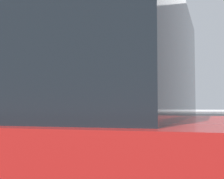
% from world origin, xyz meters
% --- Properties ---
extents(parking_meter, '(0.16, 0.17, 1.51)m').
position_xyz_m(parking_meter, '(-0.16, 0.28, 1.21)').
color(parking_meter, slate).
rests_on(parking_meter, sidewalk_curb).
extents(pedestrian_at_meter, '(0.71, 0.45, 1.75)m').
position_xyz_m(pedestrian_at_meter, '(-0.79, 0.47, 1.14)').
color(pedestrian_at_meter, brown).
rests_on(pedestrian_at_meter, sidewalk_curb).
extents(background_railing, '(24.06, 0.06, 1.02)m').
position_xyz_m(background_railing, '(0.00, 2.74, 0.88)').
color(background_railing, gray).
rests_on(background_railing, sidewalk_curb).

